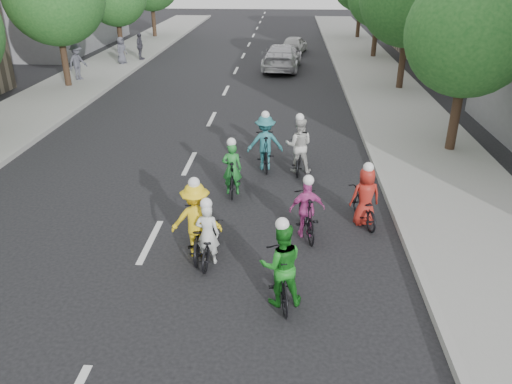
# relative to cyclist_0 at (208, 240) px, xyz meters

# --- Properties ---
(ground) EXTENTS (120.00, 120.00, 0.00)m
(ground) POSITION_rel_cyclist_0_xyz_m (-1.52, 0.70, -0.51)
(ground) COLOR black
(ground) RESTS_ON ground
(sidewalk_left) EXTENTS (4.00, 80.00, 0.15)m
(sidewalk_left) POSITION_rel_cyclist_0_xyz_m (-9.52, 10.70, -0.43)
(sidewalk_left) COLOR gray
(sidewalk_left) RESTS_ON ground
(curb_left) EXTENTS (0.18, 80.00, 0.18)m
(curb_left) POSITION_rel_cyclist_0_xyz_m (-7.57, 10.70, -0.42)
(curb_left) COLOR #999993
(curb_left) RESTS_ON ground
(sidewalk_right) EXTENTS (4.00, 80.00, 0.15)m
(sidewalk_right) POSITION_rel_cyclist_0_xyz_m (6.48, 10.70, -0.43)
(sidewalk_right) COLOR gray
(sidewalk_right) RESTS_ON ground
(curb_right) EXTENTS (0.18, 80.00, 0.18)m
(curb_right) POSITION_rel_cyclist_0_xyz_m (4.53, 10.70, -0.42)
(curb_right) COLOR #999993
(curb_right) RESTS_ON ground
(tree_r_0) EXTENTS (4.00, 4.00, 5.97)m
(tree_r_0) POSITION_rel_cyclist_0_xyz_m (7.28, 7.30, 3.46)
(tree_r_0) COLOR black
(tree_r_0) RESTS_ON ground
(cyclist_0) EXTENTS (0.59, 1.56, 1.57)m
(cyclist_0) POSITION_rel_cyclist_0_xyz_m (0.00, 0.00, 0.00)
(cyclist_0) COLOR black
(cyclist_0) RESTS_ON ground
(cyclist_1) EXTENTS (0.92, 1.81, 1.86)m
(cyclist_1) POSITION_rel_cyclist_0_xyz_m (1.61, -1.34, 0.20)
(cyclist_1) COLOR black
(cyclist_1) RESTS_ON ground
(cyclist_2) EXTENTS (1.18, 1.87, 1.90)m
(cyclist_2) POSITION_rel_cyclist_0_xyz_m (-0.30, 0.29, 0.19)
(cyclist_2) COLOR black
(cyclist_2) RESTS_ON ground
(cyclist_3) EXTENTS (0.90, 1.83, 1.60)m
(cyclist_3) POSITION_rel_cyclist_0_xyz_m (2.18, 1.29, 0.10)
(cyclist_3) COLOR black
(cyclist_3) RESTS_ON ground
(cyclist_4) EXTENTS (0.90, 1.73, 1.67)m
(cyclist_4) POSITION_rel_cyclist_0_xyz_m (3.64, 2.00, 0.07)
(cyclist_4) COLOR black
(cyclist_4) RESTS_ON ground
(cyclist_5) EXTENTS (0.60, 1.72, 1.67)m
(cyclist_5) POSITION_rel_cyclist_0_xyz_m (0.14, 3.58, 0.09)
(cyclist_5) COLOR black
(cyclist_5) RESTS_ON ground
(cyclist_6) EXTENTS (0.88, 1.69, 1.89)m
(cyclist_6) POSITION_rel_cyclist_0_xyz_m (2.03, 5.32, 0.17)
(cyclist_6) COLOR black
(cyclist_6) RESTS_ON ground
(cyclist_7) EXTENTS (1.19, 1.94, 1.89)m
(cyclist_7) POSITION_rel_cyclist_0_xyz_m (0.98, 5.49, 0.23)
(cyclist_7) COLOR black
(cyclist_7) RESTS_ON ground
(follow_car_lead) EXTENTS (2.55, 5.34, 1.50)m
(follow_car_lead) POSITION_rel_cyclist_0_xyz_m (1.25, 21.17, 0.25)
(follow_car_lead) COLOR silver
(follow_car_lead) RESTS_ON ground
(follow_car_trail) EXTENTS (2.08, 3.81, 1.23)m
(follow_car_trail) POSITION_rel_cyclist_0_xyz_m (1.99, 26.88, 0.11)
(follow_car_trail) COLOR silver
(follow_car_trail) RESTS_ON ground
(spectator_0) EXTENTS (1.09, 1.37, 1.86)m
(spectator_0) POSITION_rel_cyclist_0_xyz_m (-9.66, 17.05, 0.57)
(spectator_0) COLOR #51525F
(spectator_0) RESTS_ON sidewalk_left
(spectator_1) EXTENTS (0.45, 0.99, 1.67)m
(spectator_1) POSITION_rel_cyclist_0_xyz_m (-7.95, 23.04, 0.48)
(spectator_1) COLOR #45434F
(spectator_1) RESTS_ON sidewalk_left
(spectator_2) EXTENTS (0.75, 0.91, 1.60)m
(spectator_2) POSITION_rel_cyclist_0_xyz_m (-8.74, 21.68, 0.44)
(spectator_2) COLOR #50515D
(spectator_2) RESTS_ON sidewalk_left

